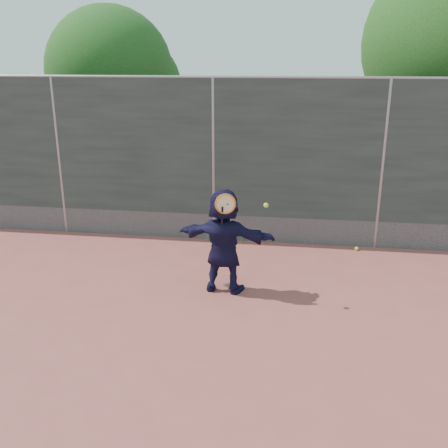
# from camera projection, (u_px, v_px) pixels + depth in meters

# --- Properties ---
(ground) EXTENTS (80.00, 80.00, 0.00)m
(ground) POSITION_uv_depth(u_px,v_px,m) (168.00, 333.00, 6.32)
(ground) COLOR #9E4C42
(ground) RESTS_ON ground
(player) EXTENTS (1.50, 0.64, 1.56)m
(player) POSITION_uv_depth(u_px,v_px,m) (224.00, 241.00, 7.25)
(player) COLOR black
(player) RESTS_ON ground
(ball_ground) EXTENTS (0.07, 0.07, 0.07)m
(ball_ground) POSITION_uv_depth(u_px,v_px,m) (357.00, 249.00, 9.02)
(ball_ground) COLOR #C1D930
(ball_ground) RESTS_ON ground
(fence) EXTENTS (20.00, 0.06, 3.03)m
(fence) POSITION_uv_depth(u_px,v_px,m) (213.00, 158.00, 9.11)
(fence) COLOR #38423D
(fence) RESTS_ON ground
(swing_action) EXTENTS (0.74, 0.16, 0.51)m
(swing_action) POSITION_uv_depth(u_px,v_px,m) (229.00, 205.00, 6.86)
(swing_action) COLOR orange
(swing_action) RESTS_ON ground
(tree_left) EXTENTS (3.15, 3.00, 4.53)m
(tree_left) POSITION_uv_depth(u_px,v_px,m) (117.00, 75.00, 11.94)
(tree_left) COLOR #382314
(tree_left) RESTS_ON ground
(weed_clump) EXTENTS (0.68, 0.07, 0.30)m
(weed_clump) POSITION_uv_depth(u_px,v_px,m) (228.00, 235.00, 9.42)
(weed_clump) COLOR #387226
(weed_clump) RESTS_ON ground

